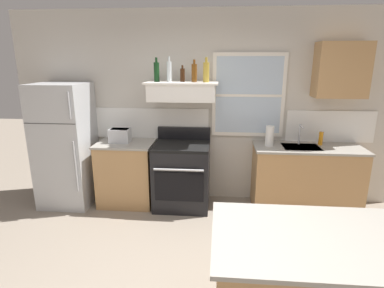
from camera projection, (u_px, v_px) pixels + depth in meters
name	position (u px, v px, depth m)	size (l,w,h in m)	color
back_wall	(204.00, 108.00, 4.44)	(5.40, 0.11, 2.70)	beige
refrigerator	(66.00, 145.00, 4.36)	(0.70, 0.72, 1.73)	#B7BABC
counter_left_of_stove	(127.00, 173.00, 4.46)	(0.79, 0.63, 0.91)	tan
toaster	(120.00, 135.00, 4.32)	(0.30, 0.20, 0.19)	silver
stove_range	(182.00, 175.00, 4.35)	(0.76, 0.69, 1.09)	black
range_hood_shelf	(182.00, 91.00, 4.13)	(0.96, 0.52, 0.24)	white
bottle_dark_green_wine	(157.00, 72.00, 4.07)	(0.07, 0.07, 0.31)	#143819
bottle_clear_tall	(169.00, 71.00, 4.07)	(0.06, 0.06, 0.32)	silver
bottle_brown_stout	(182.00, 75.00, 4.11)	(0.06, 0.06, 0.21)	#381E0F
bottle_amber_wine	(194.00, 73.00, 4.07)	(0.07, 0.07, 0.29)	brown
bottle_champagne_gold_foil	(206.00, 72.00, 3.99)	(0.08, 0.08, 0.31)	#B29333
counter_right_with_sink	(305.00, 178.00, 4.24)	(1.43, 0.63, 0.91)	tan
sink_faucet	(300.00, 132.00, 4.18)	(0.03, 0.17, 0.28)	silver
paper_towel_roll	(270.00, 136.00, 4.13)	(0.11, 0.11, 0.27)	white
dish_soap_bottle	(321.00, 138.00, 4.18)	(0.06, 0.06, 0.18)	orange
upper_cabinet_right	(341.00, 70.00, 3.97)	(0.64, 0.32, 0.70)	tan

